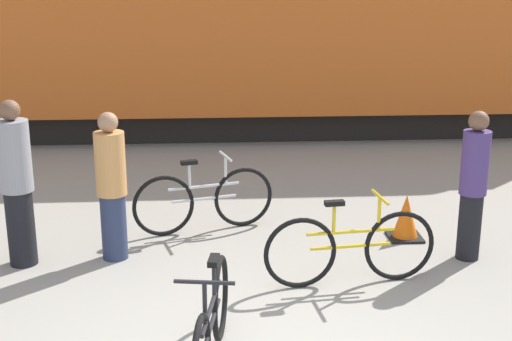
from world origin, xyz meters
The scene contains 9 objects.
rail_near centered at (0.00, 8.39, 0.01)m, with size 55.87×0.07×0.01m, color #4C4238.
rail_far centered at (0.00, 9.82, 0.01)m, with size 55.87×0.07×0.01m, color #4C4238.
bicycle_yellow centered at (1.13, 1.84, 0.40)m, with size 1.81×0.46×0.95m.
bicycle_silver centered at (-0.38, 3.47, 0.40)m, with size 1.73×0.57×0.95m.
bicycle_black centered at (-0.30, 0.28, 0.40)m, with size 0.46×1.83×0.94m.
person_in_purple centered at (2.59, 2.41, 0.86)m, with size 0.30×0.30×1.69m.
person_in_grey centered at (-2.38, 2.57, 0.93)m, with size 0.35×0.35×1.84m.
person_in_tan centered at (-1.39, 2.67, 0.84)m, with size 0.33×0.33×1.68m.
traffic_cone centered at (2.04, 3.06, 0.25)m, with size 0.40×0.40×0.55m.
Camera 1 is at (-0.26, -4.89, 3.20)m, focal length 50.00 mm.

